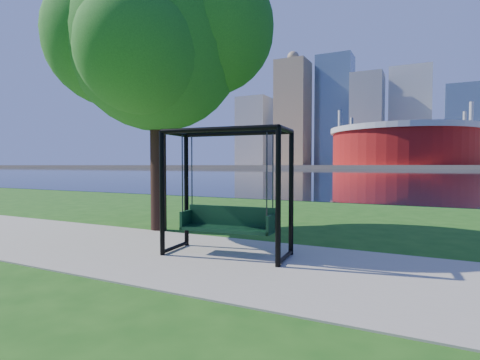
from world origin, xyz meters
The scene contains 8 objects.
ground centered at (0.00, 0.00, 0.00)m, with size 900.00×900.00×0.00m, color #1E5114.
path centered at (0.00, -0.50, 0.01)m, with size 120.00×4.00×0.03m, color #9E937F.
river centered at (0.00, 102.00, 0.01)m, with size 900.00×180.00×0.02m, color black.
far_bank centered at (0.00, 306.00, 1.00)m, with size 900.00×228.00×2.00m, color #937F60.
stadium centered at (-10.00, 235.00, 14.23)m, with size 83.00×83.00×32.00m.
skyline centered at (-4.27, 319.39, 35.89)m, with size 392.00×66.00×96.50m.
swing centered at (-0.28, -0.09, 1.27)m, with size 2.66×1.34×2.63m.
park_tree centered at (-3.55, 1.73, 5.47)m, with size 6.34×5.72×7.87m.
Camera 1 is at (3.41, -6.87, 1.88)m, focal length 28.00 mm.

